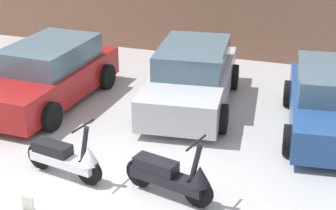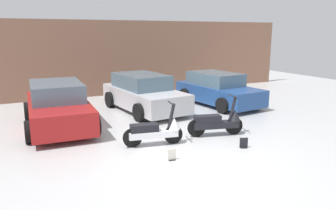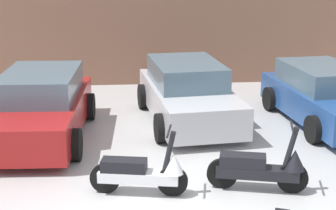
{
  "view_description": "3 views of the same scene",
  "coord_description": "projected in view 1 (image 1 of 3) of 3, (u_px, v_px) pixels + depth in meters",
  "views": [
    {
      "loc": [
        3.51,
        -5.77,
        4.64
      ],
      "look_at": [
        0.89,
        2.11,
        0.99
      ],
      "focal_mm": 55.0,
      "sensor_mm": 36.0,
      "label": 1
    },
    {
      "loc": [
        -3.66,
        -6.4,
        2.8
      ],
      "look_at": [
        0.57,
        2.3,
        0.65
      ],
      "focal_mm": 35.0,
      "sensor_mm": 36.0,
      "label": 2
    },
    {
      "loc": [
        -0.7,
        -6.49,
        3.59
      ],
      "look_at": [
        0.04,
        2.45,
        0.97
      ],
      "focal_mm": 55.0,
      "sensor_mm": 36.0,
      "label": 3
    }
  ],
  "objects": [
    {
      "name": "car_rear_left",
      "position": [
        48.0,
        74.0,
        11.51
      ],
      "size": [
        2.04,
        4.0,
        1.34
      ],
      "rotation": [
        0.0,
        0.0,
        -1.61
      ],
      "color": "maroon",
      "rests_on": "ground_plane"
    },
    {
      "name": "car_rear_center",
      "position": [
        192.0,
        77.0,
        11.35
      ],
      "size": [
        2.21,
        4.05,
        1.32
      ],
      "rotation": [
        0.0,
        0.0,
        -1.46
      ],
      "color": "#B7B7BC",
      "rests_on": "ground_plane"
    },
    {
      "name": "scooter_front_left",
      "position": [
        66.0,
        157.0,
        8.61
      ],
      "size": [
        1.53,
        0.62,
        1.07
      ],
      "rotation": [
        0.0,
        0.0,
        -0.18
      ],
      "color": "black",
      "rests_on": "ground_plane"
    },
    {
      "name": "ground_plane",
      "position": [
        70.0,
        209.0,
        7.89
      ],
      "size": [
        28.0,
        28.0,
        0.0
      ],
      "primitive_type": "plane",
      "color": "#B2B2B2"
    },
    {
      "name": "scooter_front_right",
      "position": [
        172.0,
        175.0,
        8.05
      ],
      "size": [
        1.56,
        0.7,
        1.11
      ],
      "rotation": [
        0.0,
        0.0,
        -0.24
      ],
      "color": "black",
      "rests_on": "ground_plane"
    },
    {
      "name": "car_rear_right",
      "position": [
        331.0,
        102.0,
        10.19
      ],
      "size": [
        2.1,
        3.85,
        1.26
      ],
      "rotation": [
        0.0,
        0.0,
        -1.46
      ],
      "color": "navy",
      "rests_on": "ground_plane"
    },
    {
      "name": "placard_near_left_scooter",
      "position": [
        28.0,
        205.0,
        7.81
      ],
      "size": [
        0.2,
        0.13,
        0.26
      ],
      "rotation": [
        0.0,
        0.0,
        -0.07
      ],
      "color": "black",
      "rests_on": "ground_plane"
    }
  ]
}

